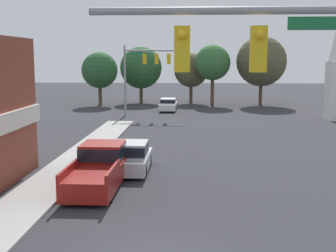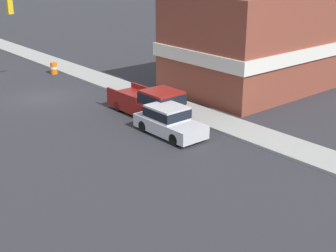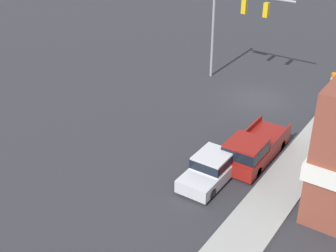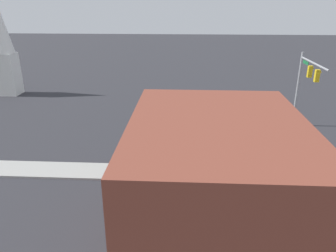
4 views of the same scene
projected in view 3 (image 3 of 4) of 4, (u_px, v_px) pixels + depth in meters
The scene contains 6 objects.
ground_plane at pixel (257, 99), 35.01m from camera, with size 200.00×200.00×0.00m, color #2D2D33.
sidewalk_curb at pixel (334, 119), 32.19m from camera, with size 2.40×60.00×0.14m.
near_signal_assembly at pixel (236, 15), 35.43m from camera, with size 6.54×0.49×7.53m.
car_lead at pixel (211, 168), 25.59m from camera, with size 1.89×4.28×1.62m.
pickup_truck_parked at pixel (252, 149), 27.11m from camera, with size 2.07×5.63×1.89m.
construction_barrel at pixel (334, 79), 37.12m from camera, with size 0.58×0.58×0.97m.
Camera 3 is at (-12.09, 29.92, 15.26)m, focal length 50.00 mm.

